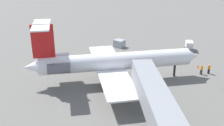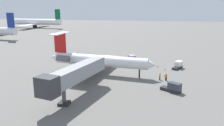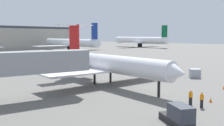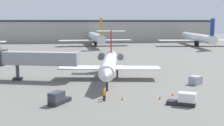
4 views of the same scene
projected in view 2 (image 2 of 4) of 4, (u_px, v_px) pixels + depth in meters
ground_plane at (95, 72)px, 58.97m from camera, size 400.00×400.00×0.10m
regional_jet at (97, 60)px, 56.31m from camera, size 21.34×27.75×9.69m
jet_bridge at (73, 75)px, 40.70m from camera, size 18.07×7.23×6.13m
ground_crew_marshaller at (160, 76)px, 52.06m from camera, size 0.43×0.30×1.69m
ground_crew_loader at (166, 77)px, 51.64m from camera, size 0.40×0.47×1.69m
baggage_tug_lead at (178, 65)px, 61.71m from camera, size 4.20×3.07×1.90m
baggage_tug_trailing at (173, 88)px, 45.00m from camera, size 3.30×4.14×1.90m
cargo_container_uld at (132, 58)px, 70.70m from camera, size 2.75×2.69×1.60m
traffic_cone_near at (158, 66)px, 62.84m from camera, size 0.36×0.36×0.55m
traffic_cone_mid at (165, 69)px, 59.98m from camera, size 0.36×0.36×0.55m
traffic_cone_far at (165, 76)px, 54.48m from camera, size 0.36×0.36×0.55m
parked_airliner_east_end at (35, 22)px, 171.11m from camera, size 35.85×42.49×13.68m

